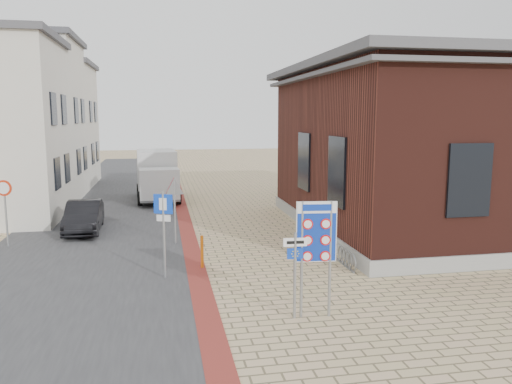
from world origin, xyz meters
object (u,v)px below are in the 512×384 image
object	(u,v)px
box_truck	(157,175)
essen_sign	(295,263)
parking_sign	(164,220)
border_sign	(316,234)
sedan	(84,216)
bollard	(202,252)

from	to	relation	value
box_truck	essen_sign	distance (m)	17.93
parking_sign	border_sign	bearing A→B (deg)	-22.92
essen_sign	parking_sign	world-z (taller)	parking_sign
sedan	essen_sign	size ratio (longest dim) A/B	1.84
sedan	essen_sign	xyz separation A→B (m)	(6.14, -10.25, 0.70)
sedan	border_sign	size ratio (longest dim) A/B	1.37
essen_sign	bollard	distance (m)	4.73
box_truck	parking_sign	xyz separation A→B (m)	(0.26, -14.14, 0.33)
border_sign	essen_sign	xyz separation A→B (m)	(-0.50, 0.00, -0.66)
box_truck	parking_sign	distance (m)	14.15
sedan	box_truck	bearing A→B (deg)	66.58
sedan	essen_sign	world-z (taller)	essen_sign
sedan	bollard	size ratio (longest dim) A/B	3.65
box_truck	bollard	bearing A→B (deg)	-87.04
border_sign	parking_sign	world-z (taller)	border_sign
sedan	box_truck	distance (m)	8.00
sedan	box_truck	world-z (taller)	box_truck
sedan	bollard	bearing A→B (deg)	-55.67
sedan	parking_sign	world-z (taller)	parking_sign
parking_sign	bollard	distance (m)	1.86
essen_sign	parking_sign	size ratio (longest dim) A/B	0.80
box_truck	border_sign	size ratio (longest dim) A/B	1.95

